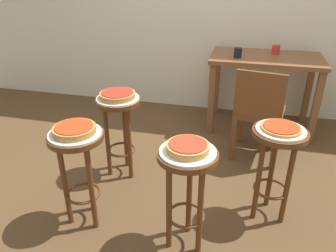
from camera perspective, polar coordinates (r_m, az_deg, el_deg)
The scene contains 17 objects.
ground_plane at distance 2.72m, azimuth 2.37°, elevation -9.96°, with size 6.00×6.00×0.00m, color brown.
stool_foreground at distance 1.94m, azimuth 3.29°, elevation -9.32°, with size 0.35×0.35×0.68m.
serving_plate_foreground at distance 1.83m, azimuth 3.45°, elevation -4.46°, with size 0.32×0.32×0.01m, color white.
pizza_foreground at distance 1.81m, azimuth 3.47°, elevation -3.69°, with size 0.24×0.24×0.05m.
stool_middle at distance 2.18m, azimuth -15.23°, elevation -5.71°, with size 0.35×0.35×0.68m.
serving_plate_middle at distance 2.09m, azimuth -15.85°, elevation -1.26°, with size 0.33×0.33×0.01m, color silver.
pizza_middle at distance 2.08m, azimuth -15.95°, elevation -0.57°, with size 0.26×0.26×0.05m.
stool_leftside at distance 2.26m, azimuth 18.29°, elevation -4.97°, with size 0.35×0.35×0.68m.
serving_plate_leftside at distance 2.17m, azimuth 19.00°, elevation -0.65°, with size 0.31×0.31×0.01m, color white.
pizza_leftside at distance 2.17m, azimuth 19.06°, elevation -0.27°, with size 0.25×0.25×0.02m.
stool_rear at distance 2.64m, azimuth -8.44°, elevation 0.90°, with size 0.35×0.35×0.68m.
serving_plate_rear at distance 2.56m, azimuth -8.73°, elevation 4.77°, with size 0.33×0.33×0.01m, color white.
pizza_rear at distance 2.55m, azimuth -8.77°, elevation 5.36°, with size 0.28×0.28×0.05m.
dining_table at distance 3.52m, azimuth 16.50°, elevation 9.51°, with size 1.09×0.62×0.78m.
cup_near_edge at distance 3.35m, azimuth 12.04°, elevation 12.36°, with size 0.08×0.08×0.10m, color black.
cup_far_edge at distance 3.59m, azimuth 18.22°, elevation 12.53°, with size 0.08×0.08×0.09m, color red.
wooden_chair at distance 2.94m, azimuth 15.53°, elevation 2.47°, with size 0.46×0.46×0.85m.
Camera 1 is at (0.41, -2.15, 1.63)m, focal length 35.09 mm.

